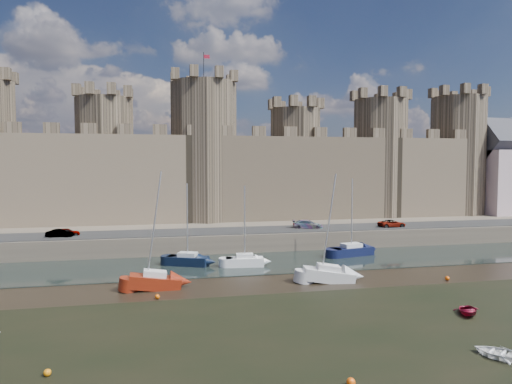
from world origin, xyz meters
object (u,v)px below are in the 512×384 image
(car_2, at_px, (308,224))
(sailboat_2, at_px, (245,260))
(car_3, at_px, (392,224))
(car_0, at_px, (67,232))
(sailboat_1, at_px, (188,259))
(car_1, at_px, (60,233))
(sailboat_5, at_px, (329,274))
(sailboat_3, at_px, (351,250))
(sailboat_4, at_px, (155,281))

(car_2, height_order, sailboat_2, sailboat_2)
(car_3, bearing_deg, car_0, 86.44)
(car_2, distance_m, sailboat_2, 16.62)
(car_2, distance_m, sailboat_1, 20.63)
(car_1, relative_size, sailboat_5, 0.30)
(car_1, bearing_deg, car_0, -32.92)
(sailboat_2, relative_size, sailboat_3, 0.94)
(car_0, xyz_separation_m, sailboat_1, (15.05, -9.56, -2.28))
(car_2, bearing_deg, car_3, -76.38)
(car_0, bearing_deg, sailboat_5, -140.75)
(sailboat_2, relative_size, sailboat_5, 0.85)
(sailboat_1, relative_size, sailboat_4, 0.85)
(car_0, bearing_deg, car_3, -107.37)
(car_3, distance_m, sailboat_5, 25.53)
(car_0, bearing_deg, sailboat_4, -165.02)
(car_2, xyz_separation_m, sailboat_4, (-21.64, -19.22, -2.32))
(car_3, bearing_deg, sailboat_2, 111.00)
(car_1, height_order, sailboat_2, sailboat_2)
(sailboat_1, height_order, sailboat_5, sailboat_5)
(car_1, distance_m, sailboat_4, 21.84)
(car_2, relative_size, sailboat_1, 0.46)
(car_0, relative_size, sailboat_3, 0.32)
(car_3, relative_size, sailboat_1, 0.43)
(sailboat_1, distance_m, sailboat_3, 21.23)
(car_2, bearing_deg, car_0, 109.85)
(sailboat_2, distance_m, sailboat_5, 10.95)
(car_2, distance_m, car_3, 12.80)
(car_3, height_order, sailboat_5, sailboat_5)
(sailboat_1, relative_size, sailboat_2, 1.03)
(car_2, relative_size, car_3, 1.07)
(sailboat_3, xyz_separation_m, sailboat_5, (-7.61, -11.66, 0.00))
(car_3, bearing_deg, car_1, 87.60)
(sailboat_1, distance_m, sailboat_4, 10.08)
(car_1, bearing_deg, sailboat_4, -141.91)
(sailboat_3, bearing_deg, car_3, 23.59)
(car_0, xyz_separation_m, sailboat_5, (28.62, -19.80, -2.27))
(car_2, relative_size, sailboat_2, 0.47)
(car_2, bearing_deg, sailboat_5, -173.05)
(sailboat_3, distance_m, sailboat_4, 27.08)
(car_2, relative_size, sailboat_4, 0.39)
(sailboat_5, bearing_deg, sailboat_3, 64.59)
(car_1, bearing_deg, sailboat_1, -114.52)
(car_0, relative_size, sailboat_4, 0.28)
(car_2, bearing_deg, sailboat_3, -139.82)
(car_1, height_order, car_3, car_3)
(car_2, distance_m, sailboat_5, 20.67)
(car_1, xyz_separation_m, car_3, (46.48, -0.11, 0.02))
(car_1, xyz_separation_m, sailboat_1, (15.76, -8.63, -2.27))
(car_2, relative_size, sailboat_3, 0.44)
(car_0, bearing_deg, car_1, 126.81)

